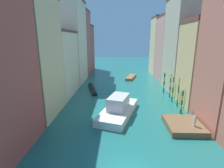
{
  "coord_description": "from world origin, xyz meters",
  "views": [
    {
      "loc": [
        -0.94,
        -12.69,
        11.36
      ],
      "look_at": [
        -2.29,
        25.1,
        1.5
      ],
      "focal_mm": 27.59,
      "sensor_mm": 36.0,
      "label": 1
    }
  ],
  "objects": [
    {
      "name": "building_left_2",
      "position": [
        -13.89,
        22.07,
        6.56
      ],
      "size": [
        7.36,
        11.46,
        13.1
      ],
      "color": "beige",
      "rests_on": "ground"
    },
    {
      "name": "building_left_4",
      "position": [
        -13.89,
        43.79,
        10.11
      ],
      "size": [
        7.36,
        7.93,
        20.2
      ],
      "color": "#B25147",
      "rests_on": "ground"
    },
    {
      "name": "building_right_4",
      "position": [
        13.89,
        36.85,
        8.87
      ],
      "size": [
        7.36,
        9.69,
        17.71
      ],
      "color": "tan",
      "rests_on": "ground"
    },
    {
      "name": "ground_plane",
      "position": [
        0.0,
        24.5,
        0.0
      ],
      "size": [
        154.0,
        154.0,
        0.0
      ],
      "primitive_type": "plane",
      "color": "#1E6B66"
    },
    {
      "name": "building_left_5",
      "position": [
        -13.89,
        51.72,
        8.2
      ],
      "size": [
        7.36,
        7.63,
        16.37
      ],
      "color": "#B25147",
      "rests_on": "ground"
    },
    {
      "name": "mooring_pole_0",
      "position": [
        9.02,
        12.82,
        2.02
      ],
      "size": [
        0.32,
        0.32,
        3.94
      ],
      "color": "#197247",
      "rests_on": "ground"
    },
    {
      "name": "vaporetto_white",
      "position": [
        -0.84,
        11.98,
        1.04
      ],
      "size": [
        6.76,
        10.86,
        3.06
      ],
      "color": "white",
      "rests_on": "ground"
    },
    {
      "name": "gondola_black",
      "position": [
        -6.84,
        25.13,
        0.27
      ],
      "size": [
        3.21,
        8.84,
        0.55
      ],
      "color": "black",
      "rests_on": "ground"
    },
    {
      "name": "mooring_pole_3",
      "position": [
        9.49,
        20.75,
        2.47
      ],
      "size": [
        0.27,
        0.27,
        4.86
      ],
      "color": "#197247",
      "rests_on": "ground"
    },
    {
      "name": "mooring_pole_2",
      "position": [
        9.19,
        18.07,
        2.53
      ],
      "size": [
        0.27,
        0.27,
        4.98
      ],
      "color": "#197247",
      "rests_on": "ground"
    },
    {
      "name": "person_on_dock",
      "position": [
        8.72,
        7.29,
        1.45
      ],
      "size": [
        0.36,
        0.36,
        1.51
      ],
      "color": "white",
      "rests_on": "waterfront_dock"
    },
    {
      "name": "building_right_5",
      "position": [
        13.89,
        46.17,
        9.23
      ],
      "size": [
        7.36,
        8.82,
        18.44
      ],
      "color": "beige",
      "rests_on": "ground"
    },
    {
      "name": "building_left_3",
      "position": [
        -13.89,
        33.89,
        10.8
      ],
      "size": [
        7.36,
        11.43,
        21.58
      ],
      "color": "beige",
      "rests_on": "ground"
    },
    {
      "name": "waterfront_dock",
      "position": [
        7.75,
        8.21,
        0.38
      ],
      "size": [
        4.47,
        5.22,
        0.75
      ],
      "color": "brown",
      "rests_on": "ground"
    },
    {
      "name": "building_right_3",
      "position": [
        13.89,
        26.7,
        10.27
      ],
      "size": [
        7.36,
        10.69,
        20.5
      ],
      "color": "#BCB299",
      "rests_on": "ground"
    },
    {
      "name": "building_left_1",
      "position": [
        -13.89,
        11.98,
        8.98
      ],
      "size": [
        7.36,
        8.87,
        17.93
      ],
      "color": "beige",
      "rests_on": "ground"
    },
    {
      "name": "building_right_2",
      "position": [
        13.89,
        17.1,
        7.37
      ],
      "size": [
        7.36,
        7.66,
        14.7
      ],
      "color": "#DBB77A",
      "rests_on": "ground"
    },
    {
      "name": "mooring_pole_1",
      "position": [
        9.43,
        15.84,
        2.62
      ],
      "size": [
        0.27,
        0.27,
        5.15
      ],
      "color": "#197247",
      "rests_on": "ground"
    },
    {
      "name": "mooring_pole_4",
      "position": [
        9.14,
        24.03,
        2.32
      ],
      "size": [
        0.36,
        0.36,
        4.54
      ],
      "color": "#197247",
      "rests_on": "ground"
    },
    {
      "name": "motorboat_0",
      "position": [
        2.93,
        37.85,
        0.34
      ],
      "size": [
        3.75,
        7.64,
        0.69
      ],
      "color": "olive",
      "rests_on": "ground"
    }
  ]
}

